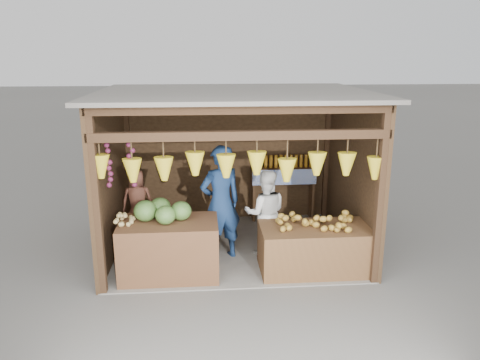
% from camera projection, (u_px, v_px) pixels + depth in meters
% --- Properties ---
extents(ground, '(80.00, 80.00, 0.00)m').
position_uv_depth(ground, '(235.00, 247.00, 8.07)').
color(ground, '#514F49').
rests_on(ground, ground).
extents(stall_structure, '(4.30, 3.30, 2.66)m').
position_uv_depth(stall_structure, '(232.00, 153.00, 7.58)').
color(stall_structure, slate).
rests_on(stall_structure, ground).
extents(back_shelf, '(1.25, 0.32, 1.32)m').
position_uv_depth(back_shelf, '(283.00, 178.00, 9.15)').
color(back_shelf, '#382314').
rests_on(back_shelf, ground).
extents(counter_left, '(1.44, 0.85, 0.86)m').
position_uv_depth(counter_left, '(169.00, 249.00, 6.93)').
color(counter_left, '#462B17').
rests_on(counter_left, ground).
extents(counter_right, '(1.71, 0.85, 0.71)m').
position_uv_depth(counter_right, '(316.00, 249.00, 7.12)').
color(counter_right, '#4F321A').
rests_on(counter_right, ground).
extents(stool, '(0.35, 0.35, 0.33)m').
position_uv_depth(stool, '(140.00, 240.00, 7.93)').
color(stool, black).
rests_on(stool, ground).
extents(man_standing, '(0.81, 0.68, 1.88)m').
position_uv_depth(man_standing, '(221.00, 203.00, 7.39)').
color(man_standing, navy).
rests_on(man_standing, ground).
extents(woman_standing, '(0.73, 0.59, 1.44)m').
position_uv_depth(woman_standing, '(265.00, 213.00, 7.60)').
color(woman_standing, white).
rests_on(woman_standing, ground).
extents(vendor_seated, '(0.53, 0.35, 1.07)m').
position_uv_depth(vendor_seated, '(138.00, 201.00, 7.74)').
color(vendor_seated, brown).
rests_on(vendor_seated, stool).
extents(melon_pile, '(1.00, 0.50, 0.32)m').
position_uv_depth(melon_pile, '(161.00, 210.00, 6.82)').
color(melon_pile, '#1B4D14').
rests_on(melon_pile, counter_left).
extents(tanfruit_pile, '(0.34, 0.40, 0.13)m').
position_uv_depth(tanfruit_pile, '(125.00, 219.00, 6.74)').
color(tanfruit_pile, tan).
rests_on(tanfruit_pile, counter_left).
extents(mango_pile, '(1.40, 0.64, 0.22)m').
position_uv_depth(mango_pile, '(318.00, 220.00, 6.99)').
color(mango_pile, '#CA4C1B').
rests_on(mango_pile, counter_right).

